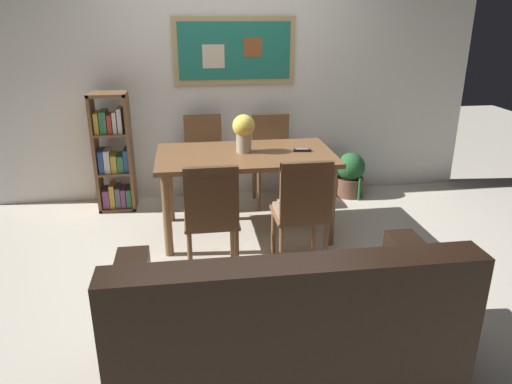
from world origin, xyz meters
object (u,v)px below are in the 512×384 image
at_px(dining_chair_near_left, 211,212).
at_px(potted_ivy, 350,174).
at_px(leather_couch, 285,326).
at_px(dining_chair_near_right, 302,206).
at_px(tv_remote, 302,150).
at_px(dining_chair_far_left, 204,153).
at_px(flower_vase, 244,130).
at_px(dining_chair_far_right, 272,152).
at_px(bookshelf, 114,157).
at_px(dining_table, 245,164).

distance_m(dining_chair_near_left, potted_ivy, 2.21).
relative_size(leather_couch, potted_ivy, 3.58).
distance_m(dining_chair_near_right, tv_remote, 0.78).
relative_size(dining_chair_far_left, flower_vase, 2.77).
xyz_separation_m(dining_chair_near_left, dining_chair_far_left, (0.01, 1.53, 0.00)).
bearing_deg(flower_vase, leather_couch, -90.43).
xyz_separation_m(dining_chair_near_left, dining_chair_far_right, (0.71, 1.49, 0.00)).
distance_m(dining_chair_near_right, bookshelf, 2.16).
bearing_deg(dining_chair_far_left, potted_ivy, -0.51).
xyz_separation_m(dining_table, dining_chair_far_left, (-0.33, 0.77, -0.11)).
bearing_deg(leather_couch, dining_chair_near_right, 72.47).
bearing_deg(tv_remote, leather_couch, -105.65).
xyz_separation_m(dining_chair_far_left, potted_ivy, (1.56, -0.01, -0.30)).
height_order(dining_chair_far_left, tv_remote, dining_chair_far_left).
height_order(dining_chair_far_right, tv_remote, dining_chair_far_right).
distance_m(dining_table, bookshelf, 1.44).
distance_m(dining_chair_far_left, leather_couch, 2.67).
bearing_deg(potted_ivy, dining_chair_far_right, -177.96).
bearing_deg(dining_table, leather_couch, -90.65).
xyz_separation_m(dining_chair_near_right, dining_chair_far_left, (-0.66, 1.52, 0.00)).
height_order(dining_chair_near_right, tv_remote, dining_chair_near_right).
relative_size(dining_chair_near_right, leather_couch, 0.51).
bearing_deg(dining_chair_near_left, flower_vase, 67.30).
bearing_deg(leather_couch, flower_vase, 89.57).
relative_size(leather_couch, bookshelf, 1.53).
bearing_deg(dining_chair_near_left, dining_table, 65.72).
xyz_separation_m(dining_chair_near_right, leather_couch, (-0.35, -1.12, -0.22)).
distance_m(dining_chair_far_left, flower_vase, 0.89).
xyz_separation_m(dining_chair_near_right, dining_chair_near_left, (-0.68, -0.01, 0.00)).
distance_m(leather_couch, flower_vase, 2.01).
xyz_separation_m(dining_chair_far_left, flower_vase, (0.32, -0.73, 0.40)).
distance_m(dining_chair_near_right, dining_chair_far_left, 1.66).
xyz_separation_m(dining_table, dining_chair_far_right, (0.36, 0.73, -0.11)).
xyz_separation_m(bookshelf, flower_vase, (1.21, -0.71, 0.40)).
height_order(leather_couch, potted_ivy, leather_couch).
xyz_separation_m(dining_chair_far_right, bookshelf, (-1.58, 0.03, 0.00)).
bearing_deg(dining_table, dining_chair_far_left, 113.26).
distance_m(dining_chair_far_right, bookshelf, 1.58).
relative_size(dining_chair_far_left, bookshelf, 0.77).
relative_size(dining_table, tv_remote, 9.51).
bearing_deg(bookshelf, potted_ivy, 0.10).
relative_size(bookshelf, potted_ivy, 2.34).
xyz_separation_m(dining_chair_far_right, flower_vase, (-0.37, -0.68, 0.40)).
bearing_deg(leather_couch, potted_ivy, 64.54).
bearing_deg(tv_remote, dining_chair_far_right, 100.45).
height_order(dining_chair_near_right, dining_chair_far_right, same).
height_order(bookshelf, tv_remote, bookshelf).
bearing_deg(flower_vase, dining_chair_far_right, 61.64).
height_order(dining_table, flower_vase, flower_vase).
xyz_separation_m(dining_table, flower_vase, (-0.01, 0.04, 0.29)).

